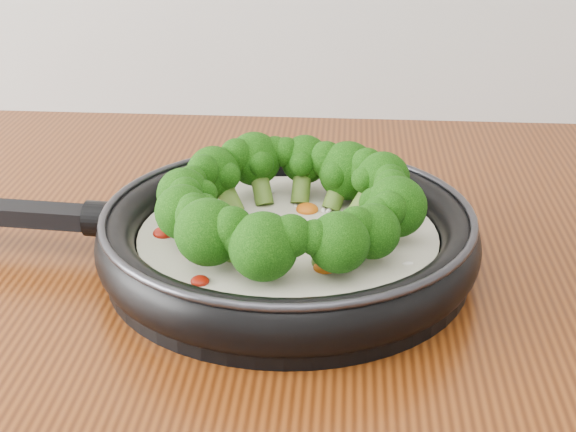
{
  "coord_description": "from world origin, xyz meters",
  "views": [
    {
      "loc": [
        -0.06,
        0.41,
        1.25
      ],
      "look_at": [
        -0.11,
        1.06,
        0.95
      ],
      "focal_mm": 52.43,
      "sensor_mm": 36.0,
      "label": 1
    }
  ],
  "objects": [
    {
      "name": "skillet",
      "position": [
        -0.11,
        1.07,
        0.94
      ],
      "size": [
        0.52,
        0.35,
        0.09
      ],
      "color": "black",
      "rests_on": "counter"
    }
  ]
}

